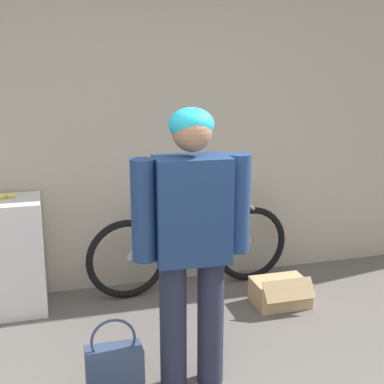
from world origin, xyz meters
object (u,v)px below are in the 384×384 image
object	(u,v)px
handbag	(114,368)
cardboard_box	(280,292)
bicycle	(191,249)
person	(192,231)

from	to	relation	value
handbag	cardboard_box	xyz separation A→B (m)	(1.39, 0.77, -0.05)
bicycle	handbag	distance (m)	1.49
person	handbag	distance (m)	0.92
person	bicycle	bearing A→B (deg)	77.88
handbag	cardboard_box	world-z (taller)	handbag
bicycle	handbag	world-z (taller)	bicycle
person	bicycle	xyz separation A→B (m)	(0.35, 1.29, -0.61)
person	cardboard_box	size ratio (longest dim) A/B	3.90
handbag	cardboard_box	bearing A→B (deg)	29.05
cardboard_box	bicycle	bearing A→B (deg)	141.64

